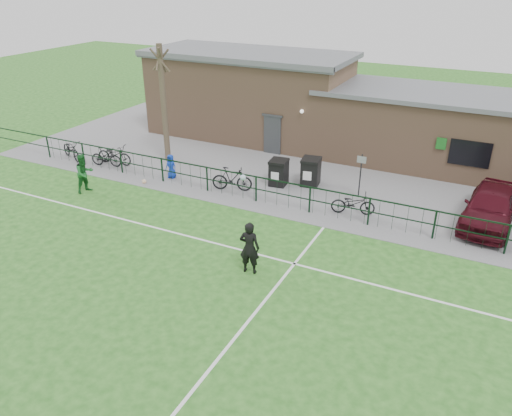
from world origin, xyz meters
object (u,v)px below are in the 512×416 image
at_px(wheelie_bin_left, 279,173).
at_px(ball_ground, 144,181).
at_px(wheelie_bin_right, 311,173).
at_px(car_maroon, 491,206).
at_px(sign_post, 360,176).
at_px(bicycle_a, 71,149).
at_px(bicycle_b, 106,157).
at_px(outfield_player, 85,173).
at_px(bicycle_e, 353,203).
at_px(bicycle_d, 232,179).
at_px(spectator_child, 171,166).
at_px(bicycle_c, 114,154).
at_px(bare_tree, 164,105).

height_order(wheelie_bin_left, ball_ground, wheelie_bin_left).
distance_m(wheelie_bin_right, car_maroon, 7.83).
distance_m(sign_post, bicycle_a, 15.29).
bearing_deg(bicycle_b, wheelie_bin_left, -90.92).
distance_m(wheelie_bin_left, outfield_player, 8.89).
bearing_deg(bicycle_e, bicycle_b, 75.34).
bearing_deg(bicycle_d, wheelie_bin_right, -69.83).
distance_m(spectator_child, ball_ground, 1.48).
height_order(spectator_child, outfield_player, outfield_player).
bearing_deg(bicycle_c, bicycle_d, -96.55).
bearing_deg(car_maroon, bare_tree, -175.55).
bearing_deg(bicycle_e, bicycle_c, 73.42).
bearing_deg(bare_tree, wheelie_bin_right, 2.12).
distance_m(car_maroon, spectator_child, 14.28).
relative_size(car_maroon, bicycle_b, 2.77).
bearing_deg(bicycle_d, sign_post, -86.96).
bearing_deg(sign_post, outfield_player, -156.10).
distance_m(wheelie_bin_left, spectator_child, 5.26).
distance_m(bicycle_c, bicycle_e, 12.80).
xyz_separation_m(bicycle_c, ball_ground, (2.96, -1.39, -0.44)).
relative_size(bare_tree, bicycle_a, 3.04).
xyz_separation_m(bicycle_b, outfield_player, (1.37, -2.89, 0.37)).
xyz_separation_m(wheelie_bin_right, sign_post, (2.42, -0.30, 0.39)).
distance_m(wheelie_bin_left, ball_ground, 6.42).
relative_size(bicycle_e, spectator_child, 1.52).
relative_size(sign_post, bicycle_d, 1.07).
distance_m(bicycle_a, bicycle_d, 9.73).
relative_size(bare_tree, sign_post, 3.00).
distance_m(bicycle_d, ball_ground, 4.35).
relative_size(bicycle_a, outfield_player, 1.10).
bearing_deg(bicycle_c, car_maroon, -90.05).
bearing_deg(wheelie_bin_right, bicycle_b, -175.31).
distance_m(bicycle_e, ball_ground, 9.92).
xyz_separation_m(wheelie_bin_left, spectator_child, (-5.02, -1.57, 0.02)).
bearing_deg(bicycle_b, bicycle_d, -100.66).
height_order(wheelie_bin_right, sign_post, sign_post).
xyz_separation_m(wheelie_bin_left, sign_post, (3.77, 0.36, 0.43)).
bearing_deg(ball_ground, bicycle_c, 154.88).
xyz_separation_m(bicycle_d, ball_ground, (-4.16, -1.15, -0.48)).
bearing_deg(bicycle_e, spectator_child, 74.69).
xyz_separation_m(bicycle_a, spectator_child, (6.34, 0.18, 0.07)).
bearing_deg(ball_ground, car_maroon, 10.65).
height_order(bare_tree, sign_post, bare_tree).
xyz_separation_m(bare_tree, bicycle_c, (-2.14, -1.70, -2.45)).
relative_size(wheelie_bin_right, spectator_child, 1.03).
relative_size(wheelie_bin_right, outfield_player, 0.68).
height_order(wheelie_bin_right, ball_ground, wheelie_bin_right).
xyz_separation_m(wheelie_bin_right, bicycle_e, (2.69, -2.11, -0.14)).
height_order(bicycle_b, spectator_child, spectator_child).
bearing_deg(bicycle_b, bicycle_a, 77.41).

